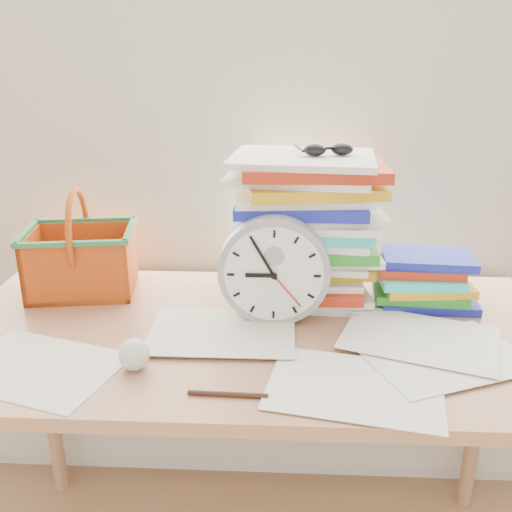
# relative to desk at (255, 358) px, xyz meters

# --- Properties ---
(curtain) EXTENTS (2.40, 0.01, 2.50)m
(curtain) POSITION_rel_desk_xyz_m (0.00, 0.38, 0.62)
(curtain) COLOR silver
(curtain) RESTS_ON room_shell
(desk) EXTENTS (1.40, 0.70, 0.75)m
(desk) POSITION_rel_desk_xyz_m (0.00, 0.00, 0.00)
(desk) COLOR #A6714E
(desk) RESTS_ON ground
(paper_stack) EXTENTS (0.37, 0.30, 0.36)m
(paper_stack) POSITION_rel_desk_xyz_m (0.12, 0.20, 0.26)
(paper_stack) COLOR white
(paper_stack) RESTS_ON desk
(clock) EXTENTS (0.26, 0.05, 0.26)m
(clock) POSITION_rel_desk_xyz_m (0.04, 0.05, 0.20)
(clock) COLOR #95979B
(clock) RESTS_ON desk
(sunglasses) EXTENTS (0.16, 0.14, 0.03)m
(sunglasses) POSITION_rel_desk_xyz_m (0.17, 0.20, 0.45)
(sunglasses) COLOR black
(sunglasses) RESTS_ON paper_stack
(book_stack) EXTENTS (0.26, 0.20, 0.13)m
(book_stack) POSITION_rel_desk_xyz_m (0.41, 0.17, 0.14)
(book_stack) COLOR white
(book_stack) RESTS_ON desk
(basket) EXTENTS (0.30, 0.25, 0.27)m
(basket) POSITION_rel_desk_xyz_m (-0.46, 0.20, 0.21)
(basket) COLOR #D35414
(basket) RESTS_ON desk
(crumpled_ball) EXTENTS (0.06, 0.06, 0.06)m
(crumpled_ball) POSITION_rel_desk_xyz_m (-0.23, -0.18, 0.11)
(crumpled_ball) COLOR silver
(crumpled_ball) RESTS_ON desk
(pen) EXTENTS (0.15, 0.02, 0.01)m
(pen) POSITION_rel_desk_xyz_m (-0.04, -0.27, 0.08)
(pen) COLOR black
(pen) RESTS_ON desk
(scattered_papers) EXTENTS (1.26, 0.42, 0.02)m
(scattered_papers) POSITION_rel_desk_xyz_m (0.00, 0.00, 0.08)
(scattered_papers) COLOR white
(scattered_papers) RESTS_ON desk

